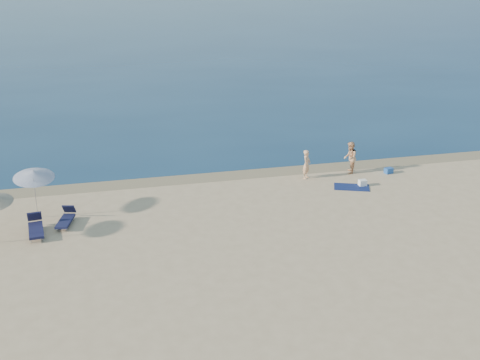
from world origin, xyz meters
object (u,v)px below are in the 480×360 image
person_left (307,164)px  blue_cooler (389,171)px  person_right (350,158)px  umbrella_near (34,174)px

person_left → blue_cooler: person_left is taller
person_left → person_right: (2.55, 0.20, 0.10)m
person_left → blue_cooler: (4.62, -0.34, -0.63)m
person_left → person_right: bearing=-46.1°
blue_cooler → umbrella_near: 18.31m
person_right → umbrella_near: umbrella_near is taller
person_left → blue_cooler: bearing=-54.8°
person_left → blue_cooler: size_ratio=3.63×
person_left → blue_cooler: 4.68m
person_right → blue_cooler: bearing=99.3°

